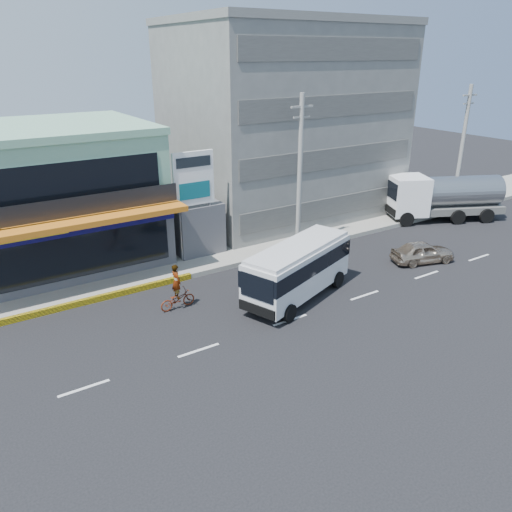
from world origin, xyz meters
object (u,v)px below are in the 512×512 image
at_px(shop_building, 47,200).
at_px(sedan, 423,252).
at_px(satellite_dish, 189,199).
at_px(utility_pole_far, 462,149).
at_px(tanker_truck, 441,196).
at_px(billboard, 194,185).
at_px(concrete_building, 282,125).
at_px(minibus, 298,267).
at_px(motorcycle_rider, 177,294).
at_px(utility_pole_near, 300,173).

height_order(shop_building, sedan, shop_building).
xyz_separation_m(satellite_dish, sedan, (11.30, -9.50, -2.90)).
bearing_deg(utility_pole_far, tanker_truck, -164.92).
bearing_deg(billboard, utility_pole_far, -4.57).
height_order(concrete_building, billboard, concrete_building).
xyz_separation_m(shop_building, satellite_dish, (8.00, -2.95, -0.42)).
relative_size(utility_pole_far, minibus, 1.33).
distance_m(concrete_building, tanker_truck, 13.47).
relative_size(shop_building, motorcycle_rider, 5.10).
distance_m(minibus, tanker_truck, 18.13).
distance_m(shop_building, billboard, 8.92).
bearing_deg(tanker_truck, minibus, -164.52).
xyz_separation_m(billboard, sedan, (11.80, -7.70, -4.26)).
bearing_deg(minibus, satellite_dish, 101.05).
distance_m(concrete_building, utility_pole_near, 8.79).
distance_m(utility_pole_near, tanker_truck, 13.68).
xyz_separation_m(sedan, motorcycle_rider, (-15.43, 2.62, 0.13)).
bearing_deg(concrete_building, utility_pole_near, -117.76).
distance_m(satellite_dish, sedan, 15.05).
bearing_deg(satellite_dish, tanker_truck, -12.69).
xyz_separation_m(satellite_dish, tanker_truck, (19.26, -4.34, -1.69)).
bearing_deg(motorcycle_rider, sedan, -9.62).
distance_m(utility_pole_near, motorcycle_rider, 11.50).
xyz_separation_m(satellite_dish, utility_pole_far, (22.00, -3.60, 1.57)).
relative_size(satellite_dish, tanker_truck, 0.16).
bearing_deg(motorcycle_rider, billboard, 54.47).
height_order(utility_pole_near, motorcycle_rider, utility_pole_near).
relative_size(concrete_building, sedan, 4.06).
xyz_separation_m(concrete_building, billboard, (-10.50, -5.80, -2.07)).
bearing_deg(shop_building, billboard, -32.32).
relative_size(satellite_dish, minibus, 0.20).
relative_size(minibus, motorcycle_rider, 3.09).
bearing_deg(utility_pole_near, utility_pole_far, 0.00).
distance_m(billboard, motorcycle_rider, 7.48).
bearing_deg(motorcycle_rider, shop_building, 111.50).
height_order(shop_building, motorcycle_rider, shop_building).
bearing_deg(minibus, shop_building, 128.93).
xyz_separation_m(utility_pole_near, tanker_truck, (13.26, -0.74, -3.26)).
height_order(satellite_dish, sedan, satellite_dish).
bearing_deg(concrete_building, utility_pole_far, -32.35).
height_order(billboard, utility_pole_far, utility_pole_far).
xyz_separation_m(shop_building, billboard, (7.50, -4.75, 0.93)).
relative_size(utility_pole_near, tanker_truck, 1.09).
height_order(billboard, utility_pole_near, utility_pole_near).
bearing_deg(motorcycle_rider, satellite_dish, 59.04).
distance_m(tanker_truck, motorcycle_rider, 23.55).
height_order(satellite_dish, motorcycle_rider, satellite_dish).
bearing_deg(utility_pole_far, minibus, -164.57).
xyz_separation_m(concrete_building, tanker_truck, (9.26, -8.34, -5.11)).
distance_m(sedan, tanker_truck, 9.56).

